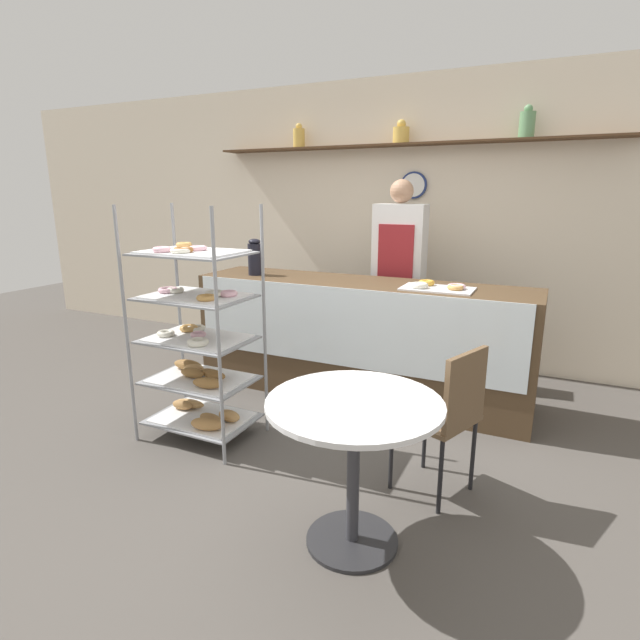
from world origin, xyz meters
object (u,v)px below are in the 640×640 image
(person_worker, at_px, (398,273))
(coffee_carafe, at_px, (255,257))
(cafe_chair, at_px, (449,408))
(donut_tray_counter, at_px, (438,287))
(cafe_table, at_px, (354,437))
(pastry_rack, at_px, (198,345))

(person_worker, bearing_deg, coffee_carafe, -150.16)
(person_worker, relative_size, cafe_chair, 2.05)
(coffee_carafe, bearing_deg, cafe_chair, -29.94)
(coffee_carafe, distance_m, donut_tray_counter, 1.58)
(cafe_table, height_order, coffee_carafe, coffee_carafe)
(pastry_rack, bearing_deg, cafe_chair, 0.12)
(cafe_chair, bearing_deg, person_worker, -133.55)
(person_worker, distance_m, cafe_table, 2.38)
(donut_tray_counter, bearing_deg, pastry_rack, -140.70)
(person_worker, xyz_separation_m, cafe_table, (0.49, -2.30, -0.40))
(pastry_rack, bearing_deg, coffee_carafe, 102.05)
(person_worker, distance_m, donut_tray_counter, 0.79)
(cafe_chair, bearing_deg, pastry_rack, -68.67)
(cafe_table, bearing_deg, coffee_carafe, 133.42)
(pastry_rack, relative_size, cafe_chair, 1.83)
(cafe_table, distance_m, cafe_chair, 0.66)
(cafe_chair, bearing_deg, cafe_table, -7.39)
(pastry_rack, bearing_deg, person_worker, 63.60)
(cafe_chair, bearing_deg, coffee_carafe, -98.73)
(cafe_table, distance_m, coffee_carafe, 2.37)
(pastry_rack, bearing_deg, donut_tray_counter, 39.30)
(pastry_rack, distance_m, person_worker, 1.95)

